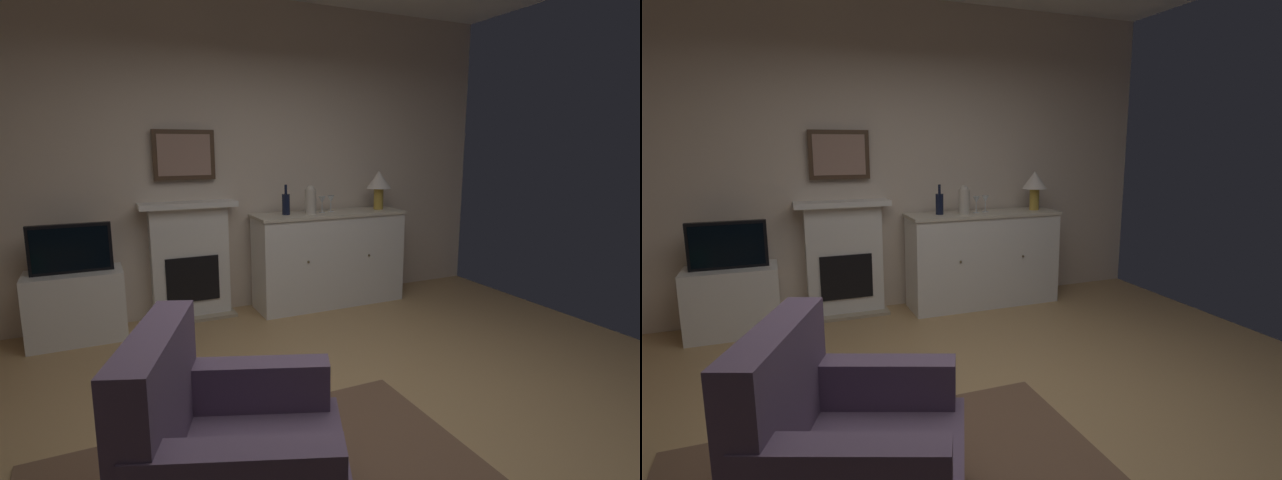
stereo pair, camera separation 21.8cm
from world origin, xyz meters
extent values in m
cube|color=tan|center=(0.00, 0.00, -0.05)|extent=(5.52, 4.98, 0.10)
cube|color=beige|center=(0.00, 2.46, 1.48)|extent=(5.52, 0.06, 2.96)
cube|color=white|center=(-0.52, 2.34, 0.53)|extent=(0.70, 0.18, 1.05)
cube|color=tan|center=(-0.52, 2.24, 0.01)|extent=(0.77, 0.20, 0.03)
cube|color=black|center=(-0.52, 2.25, 0.39)|extent=(0.48, 0.02, 0.42)
cube|color=white|center=(-0.52, 2.31, 1.07)|extent=(0.87, 0.27, 0.05)
cube|color=#473323|center=(-0.52, 2.38, 1.52)|extent=(0.55, 0.03, 0.45)
cube|color=#9E7A6B|center=(-0.52, 2.37, 1.52)|extent=(0.47, 0.01, 0.37)
cube|color=white|center=(0.83, 2.16, 0.46)|extent=(1.51, 0.45, 0.92)
cube|color=beige|center=(0.83, 2.16, 0.93)|extent=(1.54, 0.48, 0.03)
sphere|color=brown|center=(0.50, 1.92, 0.52)|extent=(0.02, 0.02, 0.02)
sphere|color=brown|center=(1.16, 1.92, 0.52)|extent=(0.02, 0.02, 0.02)
cylinder|color=#B79338|center=(1.41, 2.16, 1.06)|extent=(0.10, 0.10, 0.22)
cone|color=silver|center=(1.41, 2.16, 1.26)|extent=(0.26, 0.26, 0.18)
cylinder|color=black|center=(0.38, 2.18, 1.05)|extent=(0.08, 0.08, 0.20)
cylinder|color=black|center=(0.38, 2.18, 1.19)|extent=(0.03, 0.03, 0.09)
cylinder|color=silver|center=(0.76, 2.17, 0.95)|extent=(0.06, 0.06, 0.00)
cylinder|color=silver|center=(0.76, 2.17, 1.00)|extent=(0.01, 0.01, 0.09)
cone|color=silver|center=(0.76, 2.17, 1.08)|extent=(0.07, 0.07, 0.07)
cylinder|color=silver|center=(0.87, 2.19, 0.95)|extent=(0.06, 0.06, 0.00)
cylinder|color=silver|center=(0.87, 2.19, 1.00)|extent=(0.01, 0.01, 0.09)
cone|color=silver|center=(0.87, 2.19, 1.08)|extent=(0.07, 0.07, 0.07)
cylinder|color=beige|center=(0.61, 2.11, 1.07)|extent=(0.11, 0.11, 0.24)
sphere|color=beige|center=(0.61, 2.11, 1.19)|extent=(0.08, 0.08, 0.08)
cube|color=white|center=(-1.50, 2.17, 0.29)|extent=(0.75, 0.42, 0.59)
cube|color=black|center=(-1.50, 2.15, 0.79)|extent=(0.62, 0.06, 0.40)
cube|color=black|center=(-1.50, 2.12, 0.79)|extent=(0.57, 0.01, 0.35)
cube|color=#604C66|center=(-1.15, -0.37, 0.67)|extent=(0.42, 0.77, 0.50)
cube|color=#604C66|center=(-0.96, -0.79, 0.53)|extent=(0.72, 0.39, 0.22)
cube|color=#604C66|center=(-0.73, -0.19, 0.53)|extent=(0.72, 0.39, 0.22)
cylinder|color=#473323|center=(-0.41, -0.32, 0.05)|extent=(0.05, 0.05, 0.10)
cylinder|color=#473323|center=(-1.04, -0.07, 0.05)|extent=(0.05, 0.05, 0.10)
camera|label=1|loc=(-1.32, -2.20, 1.60)|focal=27.46mm
camera|label=2|loc=(-1.12, -2.29, 1.60)|focal=27.46mm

